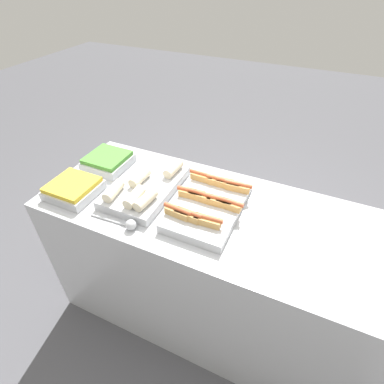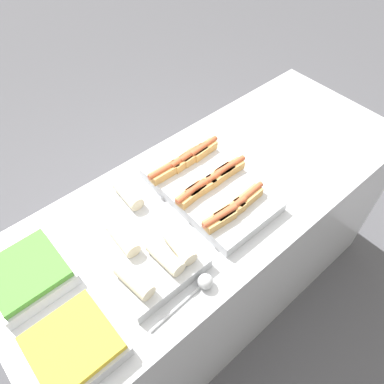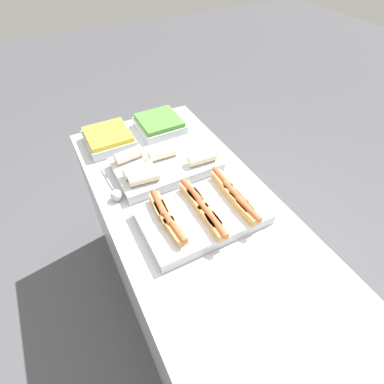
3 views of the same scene
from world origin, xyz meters
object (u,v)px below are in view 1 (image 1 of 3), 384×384
(tray_wraps, at_px, (145,187))
(tray_side_back, at_px, (108,161))
(tray_hotdogs, at_px, (209,203))
(tray_side_front, at_px, (73,189))
(serving_spoon_near, at_px, (128,224))

(tray_wraps, height_order, tray_side_back, tray_wraps)
(tray_hotdogs, relative_size, tray_side_front, 2.07)
(tray_wraps, bearing_deg, tray_side_back, 159.77)
(tray_side_front, distance_m, serving_spoon_near, 0.41)
(tray_side_back, height_order, serving_spoon_near, tray_side_back)
(serving_spoon_near, bearing_deg, tray_hotdogs, 43.91)
(tray_wraps, distance_m, tray_side_front, 0.38)
(tray_hotdogs, distance_m, serving_spoon_near, 0.41)
(tray_hotdogs, bearing_deg, tray_side_front, -164.88)
(tray_wraps, bearing_deg, tray_hotdogs, 2.55)
(tray_hotdogs, height_order, serving_spoon_near, tray_hotdogs)
(tray_hotdogs, distance_m, tray_wraps, 0.36)
(tray_side_front, bearing_deg, tray_side_back, 90.00)
(tray_side_back, bearing_deg, tray_hotdogs, -8.78)
(tray_wraps, xyz_separation_m, tray_side_front, (-0.34, -0.17, -0.00))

